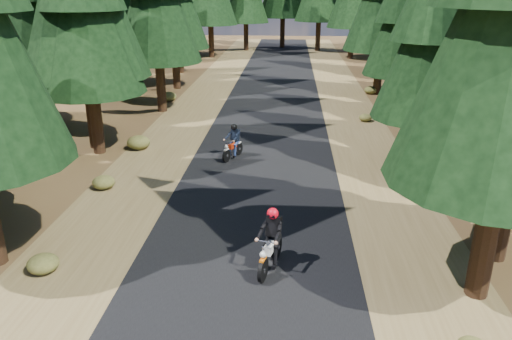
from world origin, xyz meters
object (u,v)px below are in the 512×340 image
at_px(log_far, 484,171).
at_px(rider_follow, 233,147).
at_px(log_near, 438,125).
at_px(rider_lead, 270,250).

relative_size(log_far, rider_follow, 2.59).
bearing_deg(log_near, rider_follow, 174.62).
distance_m(log_near, log_far, 6.62).
xyz_separation_m(log_far, rider_follow, (-10.04, 1.16, 0.38)).
bearing_deg(log_far, rider_follow, 158.69).
bearing_deg(log_near, rider_lead, -153.60).
bearing_deg(rider_follow, log_far, -163.84).
bearing_deg(rider_lead, log_far, -121.87).
distance_m(log_far, rider_follow, 10.11).
relative_size(log_far, rider_lead, 2.28).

